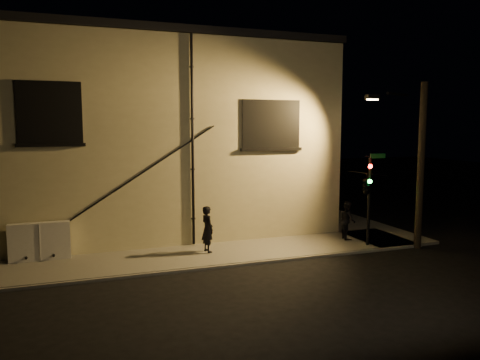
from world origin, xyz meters
name	(u,v)px	position (x,y,z in m)	size (l,w,h in m)	color
ground	(262,263)	(0.00, 0.00, 0.00)	(90.00, 90.00, 0.00)	black
sidewalk	(250,233)	(1.22, 4.39, 0.06)	(21.00, 16.00, 0.12)	slate
building	(141,136)	(-3.00, 8.99, 4.40)	(16.20, 12.23, 8.80)	beige
utility_cabinet	(40,241)	(-7.52, 2.70, 0.80)	(2.08, 0.35, 1.37)	silver
pedestrian_a	(207,229)	(-1.56, 1.72, 1.01)	(0.65, 0.43, 1.78)	black
pedestrian_b	(347,220)	(4.61, 1.69, 0.94)	(0.79, 0.62, 1.63)	black
traffic_signal	(367,184)	(4.65, 0.44, 2.61)	(1.30, 2.18, 3.69)	black
streetlamp_pole	(417,160)	(6.62, -0.08, 3.56)	(2.01, 1.38, 6.63)	black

